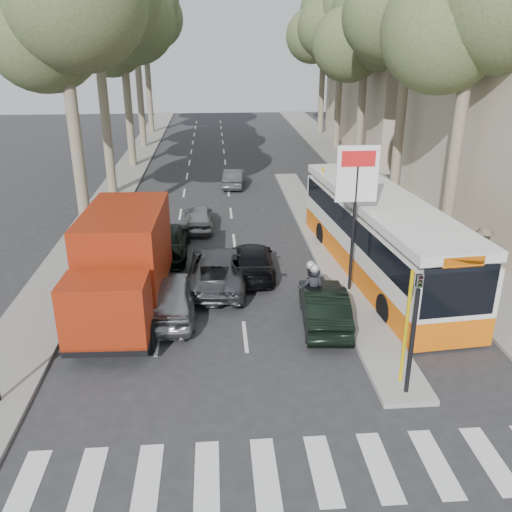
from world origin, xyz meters
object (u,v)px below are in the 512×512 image
(dark_hatchback, at_px, (324,306))
(city_bus, at_px, (379,234))
(motorcycle, at_px, (312,292))
(silver_hatchback, at_px, (171,296))
(red_truck, at_px, (123,264))

(dark_hatchback, bearing_deg, city_bus, -121.74)
(motorcycle, bearing_deg, silver_hatchback, 169.00)
(motorcycle, bearing_deg, city_bus, 39.87)
(silver_hatchback, distance_m, dark_hatchback, 5.26)
(dark_hatchback, xyz_separation_m, city_bus, (3.00, 4.08, 1.06))
(dark_hatchback, height_order, city_bus, city_bus)
(dark_hatchback, xyz_separation_m, motorcycle, (-0.33, 0.61, 0.26))
(silver_hatchback, height_order, motorcycle, motorcycle)
(silver_hatchback, xyz_separation_m, city_bus, (8.17, 3.08, 0.99))
(red_truck, height_order, motorcycle, red_truck)
(silver_hatchback, xyz_separation_m, dark_hatchback, (5.16, -1.00, -0.06))
(silver_hatchback, xyz_separation_m, red_truck, (-1.56, 0.25, 1.17))
(red_truck, xyz_separation_m, city_bus, (9.73, 2.83, -0.17))
(silver_hatchback, relative_size, dark_hatchback, 1.05)
(silver_hatchback, height_order, city_bus, city_bus)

